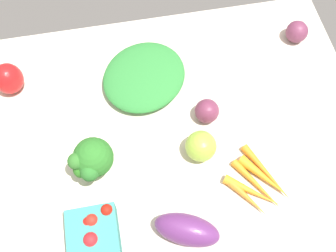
# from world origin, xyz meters

# --- Properties ---
(tablecloth) EXTENTS (1.04, 0.76, 0.02)m
(tablecloth) POSITION_xyz_m (0.00, 0.00, 0.01)
(tablecloth) COLOR beige
(tablecloth) RESTS_ON ground
(red_onion_near_basket) EXTENTS (0.06, 0.06, 0.06)m
(red_onion_near_basket) POSITION_xyz_m (0.11, 0.02, 0.05)
(red_onion_near_basket) COLOR #6D2D48
(red_onion_near_basket) RESTS_ON tablecloth
(carrot_bunch) EXTENTS (0.16, 0.19, 0.03)m
(carrot_bunch) POSITION_xyz_m (0.19, -0.19, 0.03)
(carrot_bunch) COLOR orange
(carrot_bunch) RESTS_ON tablecloth
(red_onion_center) EXTENTS (0.06, 0.06, 0.06)m
(red_onion_center) POSITION_xyz_m (0.42, 0.23, 0.05)
(red_onion_center) COLOR #6E314D
(red_onion_center) RESTS_ON tablecloth
(berry_basket) EXTENTS (0.11, 0.11, 0.07)m
(berry_basket) POSITION_xyz_m (-0.21, -0.24, 0.05)
(berry_basket) COLOR teal
(berry_basket) RESTS_ON tablecloth
(bell_pepper_red) EXTENTS (0.10, 0.10, 0.09)m
(bell_pepper_red) POSITION_xyz_m (-0.39, 0.20, 0.06)
(bell_pepper_red) COLOR red
(bell_pepper_red) RESTS_ON tablecloth
(eggplant) EXTENTS (0.16, 0.12, 0.07)m
(eggplant) POSITION_xyz_m (-0.01, -0.27, 0.05)
(eggplant) COLOR #622D6A
(eggplant) RESTS_ON tablecloth
(heirloom_tomato_green) EXTENTS (0.08, 0.08, 0.08)m
(heirloom_tomato_green) POSITION_xyz_m (0.07, -0.08, 0.06)
(heirloom_tomato_green) COLOR #96BC3C
(heirloom_tomato_green) RESTS_ON tablecloth
(broccoli_head) EXTENTS (0.10, 0.11, 0.13)m
(broccoli_head) POSITION_xyz_m (-0.20, -0.08, 0.10)
(broccoli_head) COLOR #A4CE82
(broccoli_head) RESTS_ON tablecloth
(leafy_greens_clump) EXTENTS (0.32, 0.32, 0.05)m
(leafy_greens_clump) POSITION_xyz_m (-0.04, 0.16, 0.04)
(leafy_greens_clump) COLOR #2E8036
(leafy_greens_clump) RESTS_ON tablecloth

